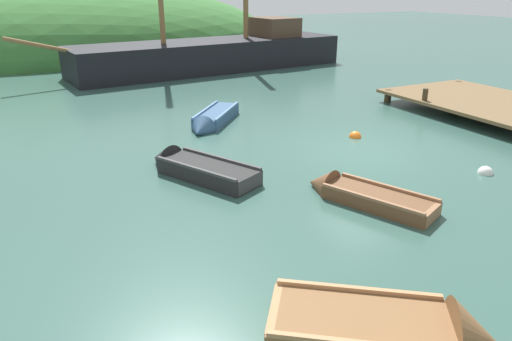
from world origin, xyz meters
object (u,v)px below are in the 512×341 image
(rowboat_outer_right, at_px, (213,121))
(rowboat_far, at_px, (195,169))
(sailing_ship, at_px, (214,59))
(rowboat_outer_left, at_px, (399,334))
(buoy_white, at_px, (485,173))
(buoy_orange, at_px, (355,137))
(rowboat_portside, at_px, (360,196))

(rowboat_outer_right, xyz_separation_m, rowboat_far, (-2.21, -4.21, 0.01))
(sailing_ship, height_order, rowboat_outer_left, sailing_ship)
(sailing_ship, xyz_separation_m, rowboat_outer_left, (-6.32, -22.16, -0.47))
(sailing_ship, relative_size, buoy_white, 47.15)
(buoy_white, bearing_deg, buoy_orange, 104.47)
(rowboat_portside, bearing_deg, buoy_white, -115.32)
(sailing_ship, xyz_separation_m, rowboat_portside, (-3.87, -18.24, -0.49))
(sailing_ship, bearing_deg, rowboat_far, 60.21)
(rowboat_outer_right, height_order, buoy_white, rowboat_outer_right)
(rowboat_outer_left, height_order, buoy_orange, rowboat_outer_left)
(rowboat_far, xyz_separation_m, buoy_orange, (5.76, 0.70, -0.14))
(rowboat_far, bearing_deg, buoy_orange, -109.02)
(buoy_white, bearing_deg, sailing_ship, 90.39)
(rowboat_outer_right, distance_m, rowboat_far, 4.76)
(rowboat_portside, xyz_separation_m, rowboat_outer_right, (-0.62, 7.43, 0.04))
(rowboat_outer_right, relative_size, buoy_white, 7.94)
(sailing_ship, distance_m, rowboat_outer_left, 23.05)
(rowboat_outer_left, bearing_deg, rowboat_far, 129.30)
(rowboat_outer_left, distance_m, buoy_white, 7.46)
(rowboat_outer_right, height_order, rowboat_far, rowboat_far)
(rowboat_outer_right, bearing_deg, buoy_orange, 86.22)
(rowboat_portside, xyz_separation_m, buoy_orange, (2.94, 3.92, -0.10))
(rowboat_outer_right, relative_size, rowboat_outer_left, 0.97)
(buoy_orange, relative_size, buoy_white, 1.00)
(buoy_white, bearing_deg, rowboat_far, 153.55)
(rowboat_outer_left, xyz_separation_m, buoy_orange, (5.39, 7.84, -0.12))
(rowboat_portside, bearing_deg, rowboat_outer_left, 125.13)
(rowboat_outer_right, bearing_deg, buoy_white, 72.10)
(sailing_ship, relative_size, rowboat_far, 5.38)
(buoy_white, bearing_deg, rowboat_portside, 177.49)
(rowboat_far, distance_m, buoy_white, 7.61)
(rowboat_outer_right, distance_m, buoy_orange, 5.00)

